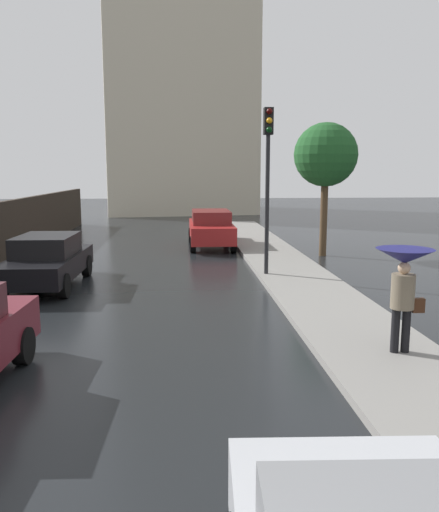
{
  "coord_description": "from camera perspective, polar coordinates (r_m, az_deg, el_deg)",
  "views": [
    {
      "loc": [
        1.75,
        -1.22,
        3.13
      ],
      "look_at": [
        2.48,
        8.69,
        1.5
      ],
      "focal_mm": 36.21,
      "sensor_mm": 36.0,
      "label": 1
    }
  ],
  "objects": [
    {
      "name": "traffic_light",
      "position": [
        15.07,
        5.37,
        10.37
      ],
      "size": [
        0.26,
        0.39,
        4.77
      ],
      "color": "black",
      "rests_on": "sidewalk_strip"
    },
    {
      "name": "car_red_behind_camera",
      "position": [
        21.55,
        -0.95,
        3.12
      ],
      "size": [
        1.83,
        4.42,
        1.53
      ],
      "rotation": [
        0.0,
        0.0,
        0.0
      ],
      "color": "maroon",
      "rests_on": "ground"
    },
    {
      "name": "car_black_mid_road",
      "position": [
        14.9,
        -18.47,
        -0.44
      ],
      "size": [
        1.83,
        4.3,
        1.42
      ],
      "rotation": [
        0.0,
        0.0,
        3.12
      ],
      "color": "black",
      "rests_on": "ground"
    },
    {
      "name": "street_tree_near",
      "position": [
        19.57,
        11.65,
        10.8
      ],
      "size": [
        2.32,
        2.32,
        4.9
      ],
      "color": "#4C3823",
      "rests_on": "ground"
    },
    {
      "name": "pedestrian_with_umbrella_near",
      "position": [
        8.97,
        19.73,
        -1.74
      ],
      "size": [
        0.94,
        0.94,
        1.75
      ],
      "rotation": [
        0.0,
        0.0,
        -0.03
      ],
      "color": "black",
      "rests_on": "sidewalk_strip"
    }
  ]
}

